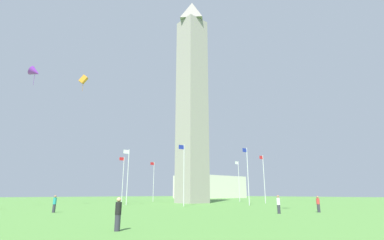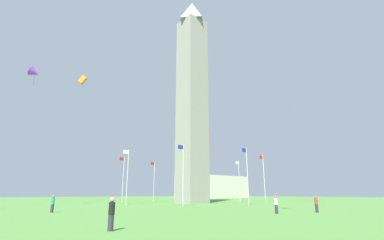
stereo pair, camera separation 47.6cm
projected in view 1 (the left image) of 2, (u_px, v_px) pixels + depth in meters
The scene contains 17 objects.
ground_plane at pixel (192, 203), 55.74m from camera, with size 260.00×260.00×0.00m, color #548C3D.
obelisk_monument at pixel (192, 94), 61.52m from camera, with size 5.04×5.04×45.85m.
flagpole_n at pixel (128, 174), 48.08m from camera, with size 1.12×0.14×9.28m.
flagpole_ne at pixel (184, 172), 43.20m from camera, with size 1.12×0.14×9.28m.
flagpole_e at pixel (248, 173), 46.39m from camera, with size 1.12×0.14×9.28m.
flagpole_se at pixel (264, 177), 55.78m from camera, with size 1.12×0.14×9.28m.
flagpole_s at pixel (239, 179), 65.87m from camera, with size 1.12×0.14×9.28m.
flagpole_sw at pixel (197, 180), 70.76m from camera, with size 1.12×0.14×9.28m.
flagpole_w at pixel (153, 180), 67.57m from camera, with size 1.12×0.14×9.28m.
flagpole_nw at pixel (123, 177), 58.18m from camera, with size 1.12×0.14×9.28m.
person_teal_shirt at pixel (54, 204), 28.36m from camera, with size 0.32×0.32×1.68m.
person_white_shirt at pixel (279, 204), 26.88m from camera, with size 0.32×0.32×1.69m.
person_black_shirt at pixel (118, 214), 14.50m from camera, with size 0.32×0.32×1.66m.
person_red_shirt at pixel (318, 204), 28.68m from camera, with size 0.32×0.32×1.62m.
kite_purple_delta at pixel (35, 72), 43.93m from camera, with size 2.36×2.24×3.05m.
kite_orange_box at pixel (83, 80), 41.64m from camera, with size 1.35×1.22×2.48m.
distant_building at pixel (211, 187), 118.46m from camera, with size 28.92×14.22×8.92m.
Camera 1 is at (37.36, 44.48, 1.86)m, focal length 26.45 mm.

